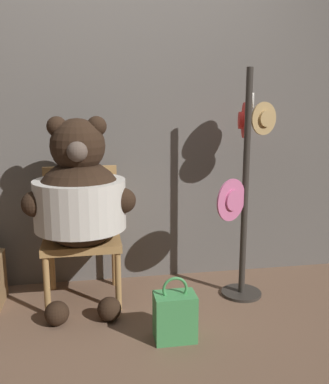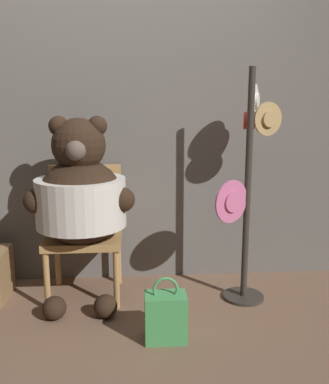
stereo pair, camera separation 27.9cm
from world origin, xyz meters
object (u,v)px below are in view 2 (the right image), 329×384
at_px(chair, 85,226).
at_px(hat_display_rack, 248,179).
at_px(handbag_on_ground, 166,316).
at_px(teddy_bear, 81,196).

relative_size(chair, hat_display_rack, 0.58).
bearing_deg(handbag_on_ground, hat_display_rack, 42.23).
xyz_separation_m(hat_display_rack, handbag_on_ground, (-0.59, -0.53, -0.68)).
height_order(chair, teddy_bear, teddy_bear).
xyz_separation_m(teddy_bear, handbag_on_ground, (0.52, -0.53, -0.59)).
xyz_separation_m(teddy_bear, hat_display_rack, (1.10, -0.00, 0.10)).
xyz_separation_m(chair, hat_display_rack, (1.10, -0.16, 0.34)).
bearing_deg(teddy_bear, hat_display_rack, -0.15).
distance_m(chair, teddy_bear, 0.29).
relative_size(teddy_bear, hat_display_rack, 0.80).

